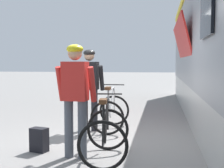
{
  "coord_description": "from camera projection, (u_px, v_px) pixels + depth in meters",
  "views": [
    {
      "loc": [
        0.95,
        -5.62,
        1.49
      ],
      "look_at": [
        -0.03,
        0.49,
        1.05
      ],
      "focal_mm": 49.21,
      "sensor_mm": 36.0,
      "label": 1
    }
  ],
  "objects": [
    {
      "name": "cyclist_near_in_red",
      "position": [
        75.0,
        91.0,
        4.73
      ],
      "size": [
        0.63,
        0.33,
        1.76
      ],
      "color": "#4C515B",
      "rests_on": "ground"
    },
    {
      "name": "bicycle_far_white",
      "position": [
        111.0,
        112.0,
        6.75
      ],
      "size": [
        0.72,
        1.08,
        0.99
      ],
      "color": "black",
      "rests_on": "ground"
    },
    {
      "name": "bicycle_near_black",
      "position": [
        105.0,
        134.0,
        4.66
      ],
      "size": [
        0.82,
        1.14,
        0.99
      ],
      "color": "black",
      "rests_on": "ground"
    },
    {
      "name": "cyclist_far_in_dark",
      "position": [
        89.0,
        82.0,
        6.64
      ],
      "size": [
        0.62,
        0.33,
        1.76
      ],
      "color": "#232328",
      "rests_on": "ground"
    },
    {
      "name": "backpack_on_platform",
      "position": [
        39.0,
        140.0,
        5.1
      ],
      "size": [
        0.32,
        0.25,
        0.4
      ],
      "primitive_type": "cube",
      "rotation": [
        0.0,
        0.0,
        -0.28
      ],
      "color": "black",
      "rests_on": "ground"
    },
    {
      "name": "ground_plane",
      "position": [
        109.0,
        141.0,
        5.79
      ],
      "size": [
        80.0,
        80.0,
        0.0
      ],
      "primitive_type": "plane",
      "color": "gray"
    }
  ]
}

